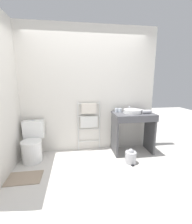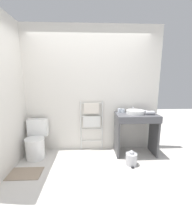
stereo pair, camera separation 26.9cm
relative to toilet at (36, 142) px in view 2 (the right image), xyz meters
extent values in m
plane|color=silver|center=(1.13, -0.90, -0.33)|extent=(12.00, 12.00, 0.00)
cube|color=silver|center=(1.13, 0.37, 1.01)|extent=(3.03, 0.12, 2.68)
cube|color=silver|center=(-0.33, -0.30, 1.01)|extent=(0.12, 1.82, 2.68)
cylinder|color=white|center=(0.00, -0.08, -0.12)|extent=(0.37, 0.37, 0.40)
cylinder|color=white|center=(0.00, -0.08, 0.09)|extent=(0.38, 0.38, 0.02)
cube|color=white|center=(0.00, 0.18, 0.26)|extent=(0.40, 0.18, 0.36)
cylinder|color=silver|center=(0.00, 0.18, 0.44)|extent=(0.05, 0.05, 0.01)
cylinder|color=silver|center=(0.91, 0.28, 0.23)|extent=(0.02, 0.02, 1.12)
cylinder|color=silver|center=(1.39, 0.28, 0.23)|extent=(0.02, 0.02, 1.12)
cylinder|color=silver|center=(1.15, 0.28, -0.12)|extent=(0.48, 0.02, 0.02)
cylinder|color=silver|center=(1.15, 0.28, 0.17)|extent=(0.48, 0.02, 0.02)
cylinder|color=silver|center=(1.15, 0.28, 0.46)|extent=(0.48, 0.02, 0.02)
cylinder|color=silver|center=(1.15, 0.28, 0.75)|extent=(0.48, 0.02, 0.02)
cube|color=silver|center=(1.15, 0.25, 0.64)|extent=(0.33, 0.04, 0.23)
cube|color=silver|center=(1.15, 0.25, 0.34)|extent=(0.38, 0.04, 0.26)
cube|color=#4C4C51|center=(2.08, 0.03, 0.54)|extent=(0.85, 0.55, 0.03)
cube|color=#4C4C51|center=(2.08, -0.23, 0.47)|extent=(0.85, 0.02, 0.10)
cube|color=#4C4C4F|center=(1.68, 0.03, 0.10)|extent=(0.04, 0.47, 0.85)
cube|color=#4C4C4F|center=(2.48, 0.03, 0.10)|extent=(0.04, 0.47, 0.85)
cylinder|color=white|center=(2.05, 0.03, 0.60)|extent=(0.37, 0.37, 0.08)
cylinder|color=silver|center=(2.05, 0.03, 0.63)|extent=(0.30, 0.30, 0.01)
cylinder|color=silver|center=(2.05, 0.25, 0.61)|extent=(0.02, 0.02, 0.11)
cylinder|color=silver|center=(2.05, 0.20, 0.66)|extent=(0.02, 0.09, 0.02)
cylinder|color=silver|center=(1.75, 0.20, 0.60)|extent=(0.07, 0.07, 0.09)
cylinder|color=silver|center=(1.83, 0.17, 0.60)|extent=(0.07, 0.07, 0.08)
cylinder|color=#B7B7BC|center=(2.32, -0.05, 0.60)|extent=(0.17, 0.08, 0.08)
cone|color=#9C9CA0|center=(2.43, -0.05, 0.60)|extent=(0.06, 0.07, 0.07)
cube|color=#B7B7BC|center=(2.28, 0.04, 0.60)|extent=(0.05, 0.10, 0.06)
cylinder|color=#B7B7BC|center=(1.88, -0.41, -0.21)|extent=(0.21, 0.21, 0.22)
sphere|color=#B7B7BC|center=(1.88, -0.41, -0.08)|extent=(0.10, 0.10, 0.10)
cube|color=black|center=(1.88, -0.53, -0.31)|extent=(0.05, 0.04, 0.02)
cube|color=gray|center=(-0.01, -0.61, -0.32)|extent=(0.56, 0.36, 0.01)
camera|label=1|loc=(0.83, -2.92, 1.23)|focal=24.00mm
camera|label=2|loc=(1.10, -2.95, 1.23)|focal=24.00mm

